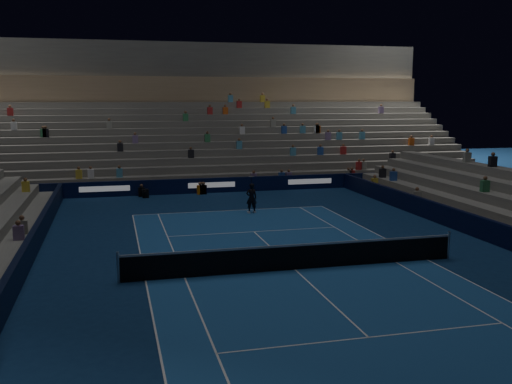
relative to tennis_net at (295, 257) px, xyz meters
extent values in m
plane|color=#0D274F|center=(0.00, 0.00, -0.50)|extent=(90.00, 90.00, 0.00)
cube|color=#1A4D91|center=(0.00, 0.00, -0.50)|extent=(10.97, 23.77, 0.01)
cube|color=black|center=(0.00, 18.50, 0.00)|extent=(44.00, 0.25, 1.00)
cube|color=black|center=(-9.70, 0.00, 0.00)|extent=(0.25, 37.00, 1.00)
cube|color=#63625E|center=(0.00, 19.50, -0.25)|extent=(44.00, 1.00, 0.50)
cube|color=#63625E|center=(0.00, 20.50, 0.00)|extent=(44.00, 1.00, 1.00)
cube|color=#63625E|center=(0.00, 21.50, 0.25)|extent=(44.00, 1.00, 1.50)
cube|color=#63625E|center=(0.00, 22.50, 0.50)|extent=(44.00, 1.00, 2.00)
cube|color=#63625E|center=(0.00, 23.50, 0.75)|extent=(44.00, 1.00, 2.50)
cube|color=#63625E|center=(0.00, 24.50, 1.00)|extent=(44.00, 1.00, 3.00)
cube|color=#63625E|center=(0.00, 25.50, 1.25)|extent=(44.00, 1.00, 3.50)
cube|color=#63625E|center=(0.00, 26.50, 1.50)|extent=(44.00, 1.00, 4.00)
cube|color=#63625E|center=(0.00, 27.50, 1.75)|extent=(44.00, 1.00, 4.50)
cube|color=#63625E|center=(0.00, 28.50, 2.00)|extent=(44.00, 1.00, 5.00)
cube|color=#63625E|center=(0.00, 29.50, 2.25)|extent=(44.00, 1.00, 5.50)
cube|color=#63625E|center=(0.00, 30.50, 2.50)|extent=(44.00, 1.00, 6.00)
cube|color=#8C7356|center=(0.00, 31.60, 6.60)|extent=(44.00, 0.60, 2.20)
cube|color=#4E4E4C|center=(0.00, 33.00, 9.20)|extent=(44.00, 2.40, 3.00)
cylinder|color=#B2B2B7|center=(-6.40, 0.00, 0.05)|extent=(0.10, 0.10, 1.10)
cylinder|color=#B2B2B7|center=(6.40, 0.00, 0.05)|extent=(0.10, 0.10, 1.10)
cube|color=black|center=(0.00, 0.00, -0.05)|extent=(12.80, 0.03, 0.90)
cube|color=white|center=(0.00, 0.00, 0.44)|extent=(12.80, 0.04, 0.08)
imported|color=black|center=(0.98, 10.98, 0.34)|extent=(0.61, 0.41, 1.68)
cube|color=black|center=(-4.47, 17.60, -0.24)|extent=(0.43, 0.52, 0.54)
cylinder|color=black|center=(-4.47, 17.18, -0.07)|extent=(0.18, 0.36, 0.16)
camera|label=1|loc=(-6.46, -19.87, 5.80)|focal=40.67mm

